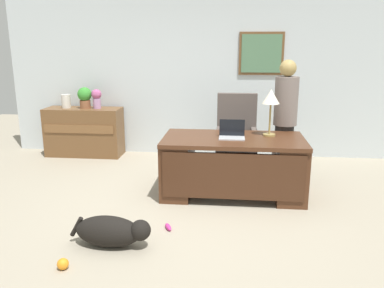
{
  "coord_description": "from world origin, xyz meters",
  "views": [
    {
      "loc": [
        0.42,
        -4.16,
        1.9
      ],
      "look_at": [
        -0.04,
        0.3,
        0.75
      ],
      "focal_mm": 36.39,
      "sensor_mm": 36.0,
      "label": 1
    }
  ],
  "objects": [
    {
      "name": "back_wall",
      "position": [
        0.01,
        2.6,
        1.35
      ],
      "size": [
        7.0,
        0.16,
        2.7
      ],
      "color": "silver",
      "rests_on": "ground_plane"
    },
    {
      "name": "credenza",
      "position": [
        -2.14,
        2.25,
        0.42
      ],
      "size": [
        1.31,
        0.5,
        0.83
      ],
      "color": "brown",
      "rests_on": "ground_plane"
    },
    {
      "name": "potted_plant",
      "position": [
        -2.09,
        2.25,
        1.03
      ],
      "size": [
        0.24,
        0.24,
        0.36
      ],
      "color": "brown",
      "rests_on": "credenza"
    },
    {
      "name": "armchair",
      "position": [
        0.5,
        1.61,
        0.52
      ],
      "size": [
        0.6,
        0.59,
        1.18
      ],
      "color": "#564C47",
      "rests_on": "ground_plane"
    },
    {
      "name": "vase_with_flowers",
      "position": [
        -1.88,
        2.25,
        1.02
      ],
      "size": [
        0.17,
        0.17,
        0.33
      ],
      "color": "#B98BBB",
      "rests_on": "credenza"
    },
    {
      "name": "desk",
      "position": [
        0.45,
        0.62,
        0.41
      ],
      "size": [
        1.79,
        0.93,
        0.76
      ],
      "color": "#4C2B19",
      "rests_on": "ground_plane"
    },
    {
      "name": "dog_lying",
      "position": [
        -0.7,
        -0.84,
        0.15
      ],
      "size": [
        0.83,
        0.35,
        0.3
      ],
      "color": "black",
      "rests_on": "ground_plane"
    },
    {
      "name": "dog_toy_bone",
      "position": [
        -0.22,
        -0.44,
        0.03
      ],
      "size": [
        0.11,
        0.16,
        0.05
      ],
      "primitive_type": "ellipsoid",
      "rotation": [
        0.0,
        0.0,
        5.15
      ],
      "color": "#D8338C",
      "rests_on": "ground_plane"
    },
    {
      "name": "desk_lamp",
      "position": [
        0.91,
        0.81,
        1.22
      ],
      "size": [
        0.22,
        0.22,
        0.6
      ],
      "color": "#9E8447",
      "rests_on": "desk"
    },
    {
      "name": "laptop",
      "position": [
        0.43,
        0.65,
        0.81
      ],
      "size": [
        0.32,
        0.22,
        0.22
      ],
      "color": "#B2B5BA",
      "rests_on": "desk"
    },
    {
      "name": "vase_empty",
      "position": [
        -2.43,
        2.25,
        0.95
      ],
      "size": [
        0.15,
        0.15,
        0.23
      ],
      "primitive_type": "cylinder",
      "color": "silver",
      "rests_on": "credenza"
    },
    {
      "name": "dog_toy_ball",
      "position": [
        -1.01,
        -1.28,
        0.05
      ],
      "size": [
        0.1,
        0.1,
        0.1
      ],
      "primitive_type": "sphere",
      "color": "orange",
      "rests_on": "ground_plane"
    },
    {
      "name": "ground_plane",
      "position": [
        0.0,
        0.0,
        0.0
      ],
      "size": [
        12.0,
        12.0,
        0.0
      ],
      "primitive_type": "plane",
      "color": "#9E937F"
    },
    {
      "name": "person_standing",
      "position": [
        1.16,
        1.24,
        0.88
      ],
      "size": [
        0.32,
        0.32,
        1.71
      ],
      "color": "#262323",
      "rests_on": "ground_plane"
    }
  ]
}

